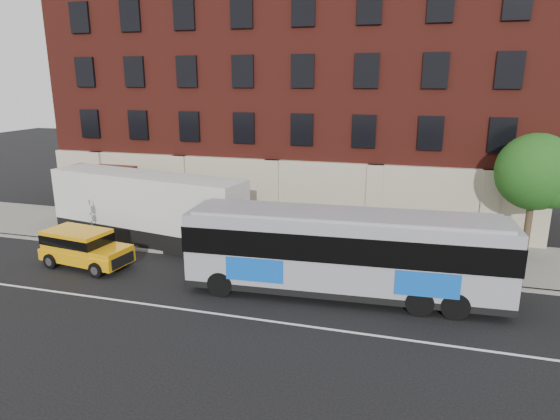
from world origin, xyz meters
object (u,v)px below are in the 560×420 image
(street_tree, at_px, (536,175))
(yellow_suv, at_px, (82,246))
(shipping_container, at_px, (147,209))
(city_bus, at_px, (344,250))
(sign_pole, at_px, (91,219))

(street_tree, height_order, yellow_suv, street_tree)
(street_tree, height_order, shipping_container, street_tree)
(city_bus, height_order, yellow_suv, city_bus)
(street_tree, relative_size, shipping_container, 0.53)
(street_tree, distance_m, yellow_suv, 21.66)
(shipping_container, bearing_deg, yellow_suv, -107.51)
(city_bus, bearing_deg, sign_pole, 169.51)
(sign_pole, xyz_separation_m, street_tree, (22.04, 3.34, 2.96))
(street_tree, bearing_deg, shipping_container, -173.61)
(sign_pole, distance_m, yellow_suv, 3.18)
(city_bus, bearing_deg, yellow_suv, -179.33)
(sign_pole, bearing_deg, street_tree, 8.61)
(sign_pole, relative_size, shipping_container, 0.21)
(city_bus, height_order, shipping_container, shipping_container)
(street_tree, xyz_separation_m, city_bus, (-7.98, -5.94, -2.45))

